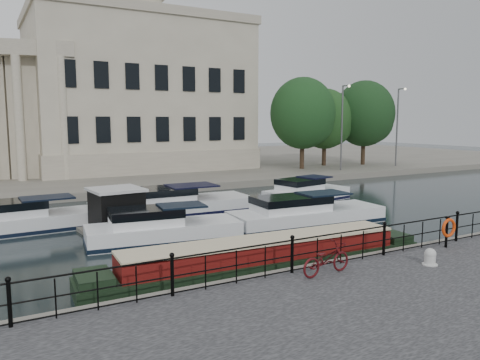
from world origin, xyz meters
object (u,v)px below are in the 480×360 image
(bicycle, at_px, (326,259))
(harbour_hut, at_px, (117,212))
(narrowboat, at_px, (265,261))
(mooring_bollard, at_px, (430,257))
(life_ring_post, at_px, (448,228))

(bicycle, distance_m, harbour_hut, 11.75)
(bicycle, relative_size, narrowboat, 0.14)
(mooring_bollard, distance_m, narrowboat, 5.56)
(bicycle, height_order, life_ring_post, life_ring_post)
(narrowboat, bearing_deg, bicycle, -74.24)
(bicycle, height_order, harbour_hut, harbour_hut)
(bicycle, bearing_deg, harbour_hut, 13.41)
(mooring_bollard, xyz_separation_m, narrowboat, (-4.24, 3.57, -0.45))
(bicycle, xyz_separation_m, mooring_bollard, (3.65, -0.93, -0.23))
(mooring_bollard, height_order, life_ring_post, life_ring_post)
(mooring_bollard, bearing_deg, narrowboat, 139.91)
(narrowboat, xyz_separation_m, harbour_hut, (-3.03, 8.53, 0.59))
(mooring_bollard, relative_size, narrowboat, 0.04)
(life_ring_post, bearing_deg, narrowboat, 159.49)
(bicycle, bearing_deg, narrowboat, 8.05)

